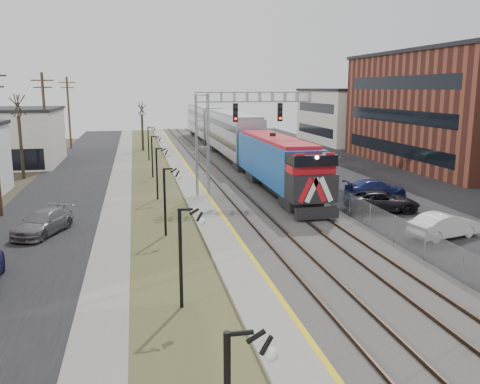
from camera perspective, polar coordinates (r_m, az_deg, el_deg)
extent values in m
cube|color=black|center=(46.65, -18.86, 0.58)|extent=(7.00, 120.00, 0.04)
cube|color=gray|center=(46.28, -13.33, 0.84)|extent=(2.00, 120.00, 0.08)
cube|color=#4C502B|center=(46.28, -9.62, 0.98)|extent=(4.00, 120.00, 0.06)
cube|color=gray|center=(46.46, -5.92, 1.23)|extent=(2.00, 120.00, 0.24)
cube|color=#595651|center=(47.21, 0.12, 1.43)|extent=(8.00, 120.00, 0.20)
cube|color=black|center=(51.02, 13.44, 1.79)|extent=(16.00, 120.00, 0.04)
cube|color=gold|center=(46.53, -4.85, 1.42)|extent=(0.24, 120.00, 0.01)
cube|color=#2D2119|center=(46.71, -3.18, 1.52)|extent=(0.08, 120.00, 0.15)
cube|color=#2D2119|center=(46.95, -1.37, 1.59)|extent=(0.08, 120.00, 0.15)
cube|color=#2D2119|center=(47.34, 1.01, 1.67)|extent=(0.08, 120.00, 0.15)
cube|color=#2D2119|center=(47.69, 2.77, 1.74)|extent=(0.08, 120.00, 0.15)
cube|color=#1450A4|center=(40.09, 4.40, 3.03)|extent=(3.00, 17.00, 4.25)
cube|color=black|center=(32.32, 8.61, -2.35)|extent=(2.80, 0.50, 0.70)
cube|color=gray|center=(59.67, -1.01, 6.37)|extent=(3.00, 22.00, 5.33)
cube|color=gray|center=(82.11, -3.99, 7.77)|extent=(3.00, 22.00, 5.33)
cube|color=gray|center=(39.07, -4.25, 5.06)|extent=(1.00, 1.00, 8.00)
cube|color=gray|center=(39.54, 1.52, 10.61)|extent=(9.00, 0.80, 0.80)
cube|color=black|center=(38.82, -0.52, 8.90)|extent=(0.35, 0.25, 1.40)
cube|color=black|center=(39.65, 4.51, 8.92)|extent=(0.35, 0.25, 1.40)
cylinder|color=black|center=(19.63, -6.68, -7.54)|extent=(0.14, 0.14, 4.00)
cylinder|color=black|center=(29.24, -8.44, -1.20)|extent=(0.14, 0.14, 4.00)
cylinder|color=black|center=(39.05, -9.31, 1.97)|extent=(0.14, 0.14, 4.00)
cylinder|color=black|center=(48.94, -9.83, 3.87)|extent=(0.14, 0.14, 4.00)
cylinder|color=black|center=(60.85, -10.24, 5.34)|extent=(0.14, 0.14, 4.00)
cylinder|color=#4C3823|center=(56.32, -21.02, 7.34)|extent=(0.28, 0.28, 10.00)
cylinder|color=#4C3823|center=(76.10, -18.66, 8.40)|extent=(0.28, 0.28, 10.00)
cube|color=gray|center=(48.12, 5.03, 2.43)|extent=(0.04, 120.00, 1.60)
cube|color=brown|center=(61.78, 23.68, 8.37)|extent=(16.00, 26.00, 12.00)
cube|color=beige|center=(83.55, 13.63, 8.22)|extent=(16.00, 18.00, 8.00)
cylinder|color=#382D23|center=(51.86, -23.36, 4.61)|extent=(0.30, 0.30, 5.95)
cylinder|color=#382D23|center=(70.75, -10.89, 6.53)|extent=(0.30, 0.30, 4.90)
imported|color=white|center=(31.20, 21.94, -3.55)|extent=(4.59, 2.57, 1.43)
imported|color=black|center=(36.45, 15.62, -1.06)|extent=(5.44, 3.33, 1.41)
imported|color=navy|center=(40.78, 14.98, 0.30)|extent=(5.05, 2.32, 1.43)
imported|color=slate|center=(49.73, 7.63, 2.61)|extent=(4.76, 3.08, 1.51)
imported|color=#0D4327|center=(58.37, 7.56, 3.87)|extent=(4.33, 1.88, 1.39)
imported|color=slate|center=(31.84, -21.26, -3.26)|extent=(3.53, 5.09, 1.37)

